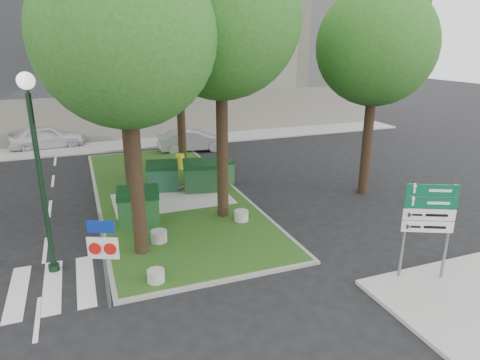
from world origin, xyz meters
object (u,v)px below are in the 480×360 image
tree_median_far (178,7)px  street_lamp (37,152)px  tree_street_right (378,34)px  traffic_sign_pole (104,249)px  dumpster_a (139,207)px  litter_bin (180,161)px  bollard_mid (159,236)px  bollard_left (156,276)px  tree_median_near_right (222,2)px  tree_median_near_left (126,18)px  car_silver (192,140)px  dumpster_c (200,176)px  tree_median_mid (121,34)px  dumpster_d (218,172)px  car_white (47,137)px  bollard_right (241,216)px  dumpster_b (163,176)px  directional_sign (428,217)px

tree_median_far → street_lamp: bearing=-123.9°
tree_street_right → traffic_sign_pole: (-11.83, -5.22, -5.28)m
dumpster_a → litter_bin: bearing=73.2°
dumpster_a → bollard_mid: dumpster_a is taller
tree_street_right → bollard_left: (-10.48, -4.56, -6.68)m
tree_median_near_right → street_lamp: bearing=-161.3°
tree_median_near_right → street_lamp: 7.86m
tree_median_near_left → car_silver: size_ratio=2.45×
dumpster_c → street_lamp: street_lamp is taller
tree_median_mid → tree_median_near_right: bearing=-56.3°
tree_median_far → dumpster_d: size_ratio=7.38×
tree_street_right → tree_median_mid: bearing=158.2°
litter_bin → car_white: 10.60m
tree_median_far → bollard_left: bearing=-107.7°
bollard_right → dumpster_b: bearing=114.3°
tree_median_far → dumpster_b: 8.62m
tree_median_near_right → dumpster_c: (-0.11, 3.11, -7.18)m
litter_bin → dumpster_b: bearing=-116.6°
tree_median_far → litter_bin: bearing=-121.6°
dumpster_b → bollard_left: 8.08m
dumpster_a → car_white: size_ratio=0.37×
bollard_right → bollard_mid: bearing=-168.1°
dumpster_b → tree_street_right: bearing=-9.1°
dumpster_b → litter_bin: dumpster_b is taller
tree_median_far → bollard_mid: (-3.12, -9.03, -8.00)m
tree_median_far → dumpster_c: size_ratio=6.92×
tree_median_near_left → dumpster_d: size_ratio=6.52×
traffic_sign_pole → bollard_left: bearing=50.0°
tree_median_near_right → traffic_sign_pole: (-4.83, -4.72, -6.28)m
tree_median_near_left → tree_median_mid: size_ratio=1.05×
traffic_sign_pole → directional_sign: directional_sign is taller
bollard_left → bollard_mid: size_ratio=0.90×
tree_street_right → traffic_sign_pole: 13.97m
litter_bin → tree_median_far: bearing=58.4°
litter_bin → car_silver: size_ratio=0.19×
bollard_right → litter_bin: 7.77m
tree_median_near_left → car_silver: 15.39m
dumpster_c → traffic_sign_pole: 9.19m
dumpster_d → traffic_sign_pole: (-5.75, -8.42, 0.97)m
tree_median_mid → bollard_mid: 8.98m
tree_street_right → street_lamp: (-13.26, -2.62, -3.25)m
directional_sign → car_white: 24.12m
litter_bin → street_lamp: (-6.10, -9.04, 3.21)m
tree_median_mid → car_white: (-4.08, 10.44, -6.20)m
dumpster_c → dumpster_b: bearing=168.0°
tree_street_right → bollard_mid: 12.12m
tree_median_near_left → dumpster_a: size_ratio=6.32×
litter_bin → street_lamp: 11.37m
dumpster_a → bollard_mid: (0.40, -1.72, -0.48)m
bollard_left → bollard_mid: bollard_mid is taller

